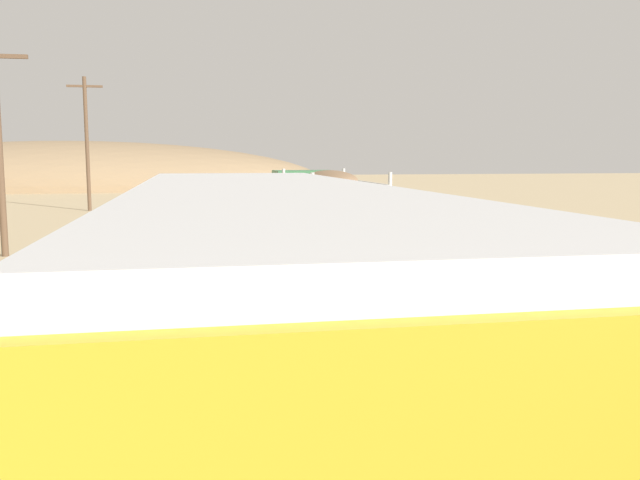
% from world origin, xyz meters
% --- Properties ---
extents(livestock_truck, '(2.53, 9.70, 3.02)m').
position_xyz_m(livestock_truck, '(1.43, 20.61, 1.79)').
color(livestock_truck, '#3F7F4C').
rests_on(livestock_truck, road_surface).
extents(bus, '(2.54, 10.00, 3.21)m').
position_xyz_m(bus, '(-2.56, 1.47, 1.75)').
color(bus, gold).
rests_on(bus, road_surface).
extents(car_far, '(1.90, 4.62, 1.93)m').
position_xyz_m(car_far, '(1.52, 27.16, 1.09)').
color(car_far, silver).
rests_on(car_far, road_surface).
extents(power_pole_far, '(2.20, 0.24, 8.53)m').
position_xyz_m(power_pole_far, '(-9.81, 40.11, 4.56)').
color(power_pole_far, brown).
rests_on(power_pole_far, ground).
extents(distant_hill, '(57.33, 18.42, 10.33)m').
position_xyz_m(distant_hill, '(-16.26, 70.93, 0.00)').
color(distant_hill, '#997C5A').
rests_on(distant_hill, ground).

